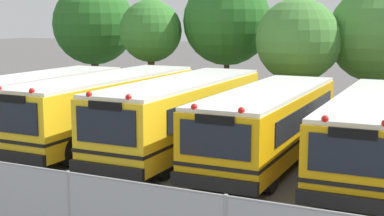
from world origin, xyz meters
name	(u,v)px	position (x,y,z in m)	size (l,w,h in m)	color
ground_plane	(181,150)	(0.00, 0.00, 0.00)	(160.00, 160.00, 0.00)	#514F4C
school_bus_0	(35,101)	(-6.86, 0.06, 1.35)	(2.62, 9.58, 2.56)	#EAA80C
school_bus_1	(107,105)	(-3.29, 0.09, 1.42)	(2.58, 10.27, 2.70)	yellow
school_bus_2	(182,112)	(0.10, -0.11, 1.43)	(2.53, 9.89, 2.73)	yellow
school_bus_3	(269,122)	(3.35, -0.13, 1.36)	(2.54, 9.54, 2.57)	#EAA80C
school_bus_4	(376,130)	(6.78, 0.08, 1.34)	(2.67, 10.02, 2.53)	#EAA80C
tree_0	(92,25)	(-10.77, 9.64, 4.35)	(4.83, 4.83, 6.82)	#4C3823
tree_1	(151,31)	(-5.97, 8.29, 4.05)	(3.32, 3.32, 5.74)	#4C3823
tree_2	(227,23)	(-2.27, 9.93, 4.51)	(4.67, 4.67, 6.93)	#4C3823
tree_3	(301,41)	(2.29, 7.90, 3.69)	(3.95, 3.92, 5.71)	#4C3823
tree_4	(378,33)	(5.45, 9.82, 4.06)	(4.62, 4.62, 6.34)	#4C3823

